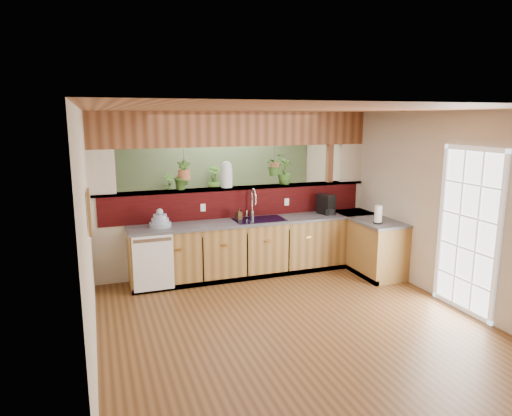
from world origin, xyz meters
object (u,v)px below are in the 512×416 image
object	(u,v)px
glass_jar	(226,174)
shelving_console	(194,218)
dish_stack	(160,221)
faucet	(253,202)
paper_towel	(378,215)
soap_dispenser	(239,214)
coffee_maker	(326,205)

from	to	relation	value
glass_jar	shelving_console	world-z (taller)	glass_jar
dish_stack	faucet	bearing A→B (deg)	4.83
dish_stack	paper_towel	distance (m)	3.33
shelving_console	soap_dispenser	bearing A→B (deg)	-75.12
dish_stack	soap_dispenser	distance (m)	1.26
faucet	glass_jar	size ratio (longest dim) A/B	1.15
dish_stack	coffee_maker	bearing A→B (deg)	-0.12
faucet	paper_towel	bearing A→B (deg)	-31.25
shelving_console	coffee_maker	bearing A→B (deg)	-43.60
glass_jar	soap_dispenser	bearing A→B (deg)	-66.50
coffee_maker	paper_towel	xyz separation A→B (m)	(0.42, -0.89, -0.02)
paper_towel	glass_jar	size ratio (longest dim) A/B	0.70
faucet	paper_towel	distance (m)	1.98
faucet	soap_dispenser	bearing A→B (deg)	-168.95
soap_dispenser	shelving_console	bearing A→B (deg)	96.94
coffee_maker	glass_jar	size ratio (longest dim) A/B	0.78
soap_dispenser	shelving_console	distance (m)	2.24
paper_towel	glass_jar	world-z (taller)	glass_jar
faucet	glass_jar	xyz separation A→B (m)	(-0.37, 0.22, 0.44)
coffee_maker	glass_jar	xyz separation A→B (m)	(-1.65, 0.36, 0.55)
faucet	dish_stack	size ratio (longest dim) A/B	1.53
shelving_console	dish_stack	bearing A→B (deg)	-105.87
faucet	soap_dispenser	distance (m)	0.31
paper_towel	shelving_console	world-z (taller)	paper_towel
coffee_maker	dish_stack	bearing A→B (deg)	165.41
coffee_maker	shelving_console	bearing A→B (deg)	113.99
coffee_maker	soap_dispenser	bearing A→B (deg)	162.38
coffee_maker	paper_towel	distance (m)	0.99
dish_stack	paper_towel	xyz separation A→B (m)	(3.20, -0.90, 0.05)
coffee_maker	paper_towel	size ratio (longest dim) A/B	1.12
faucet	glass_jar	bearing A→B (deg)	149.30
dish_stack	coffee_maker	xyz separation A→B (m)	(2.78, -0.01, 0.07)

